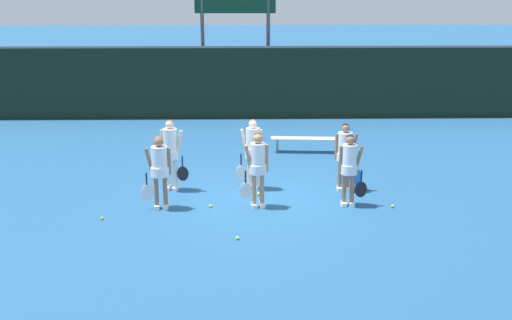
{
  "coord_description": "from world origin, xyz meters",
  "views": [
    {
      "loc": [
        -0.31,
        -13.13,
        4.67
      ],
      "look_at": [
        -0.03,
        0.03,
        0.91
      ],
      "focal_mm": 42.0,
      "sensor_mm": 36.0,
      "label": 1
    }
  ],
  "objects_px": {
    "bench_courtside": "(307,140)",
    "player_1": "(258,163)",
    "tennis_ball_2": "(393,206)",
    "tennis_ball_3": "(259,194)",
    "player_4": "(253,149)",
    "tennis_ball_1": "(102,218)",
    "tennis_ball_4": "(237,238)",
    "player_2": "(349,164)",
    "player_3": "(171,149)",
    "player_0": "(159,166)",
    "scoreboard": "(235,10)",
    "tennis_ball_0": "(211,206)",
    "player_5": "(345,151)"
  },
  "relations": [
    {
      "from": "bench_courtside",
      "to": "player_1",
      "type": "height_order",
      "value": "player_1"
    },
    {
      "from": "tennis_ball_2",
      "to": "tennis_ball_3",
      "type": "height_order",
      "value": "tennis_ball_3"
    },
    {
      "from": "player_4",
      "to": "tennis_ball_1",
      "type": "xyz_separation_m",
      "value": [
        -3.2,
        -1.98,
        -0.97
      ]
    },
    {
      "from": "player_4",
      "to": "tennis_ball_4",
      "type": "height_order",
      "value": "player_4"
    },
    {
      "from": "player_2",
      "to": "tennis_ball_3",
      "type": "xyz_separation_m",
      "value": [
        -1.99,
        0.71,
        -0.92
      ]
    },
    {
      "from": "bench_courtside",
      "to": "player_2",
      "type": "relative_size",
      "value": 1.32
    },
    {
      "from": "player_3",
      "to": "tennis_ball_4",
      "type": "bearing_deg",
      "value": -52.3
    },
    {
      "from": "player_3",
      "to": "tennis_ball_1",
      "type": "height_order",
      "value": "player_3"
    },
    {
      "from": "bench_courtside",
      "to": "player_3",
      "type": "bearing_deg",
      "value": -132.54
    },
    {
      "from": "player_0",
      "to": "tennis_ball_4",
      "type": "height_order",
      "value": "player_0"
    },
    {
      "from": "player_1",
      "to": "player_3",
      "type": "relative_size",
      "value": 0.99
    },
    {
      "from": "player_2",
      "to": "player_3",
      "type": "distance_m",
      "value": 4.23
    },
    {
      "from": "player_2",
      "to": "player_4",
      "type": "bearing_deg",
      "value": 149.44
    },
    {
      "from": "tennis_ball_3",
      "to": "player_0",
      "type": "bearing_deg",
      "value": -159.8
    },
    {
      "from": "player_4",
      "to": "scoreboard",
      "type": "bearing_deg",
      "value": 102.82
    },
    {
      "from": "player_1",
      "to": "player_2",
      "type": "relative_size",
      "value": 1.05
    },
    {
      "from": "player_1",
      "to": "tennis_ball_3",
      "type": "relative_size",
      "value": 23.94
    },
    {
      "from": "tennis_ball_2",
      "to": "tennis_ball_0",
      "type": "bearing_deg",
      "value": 178.62
    },
    {
      "from": "player_5",
      "to": "tennis_ball_0",
      "type": "height_order",
      "value": "player_5"
    },
    {
      "from": "player_3",
      "to": "player_0",
      "type": "bearing_deg",
      "value": -84.83
    },
    {
      "from": "player_4",
      "to": "tennis_ball_4",
      "type": "distance_m",
      "value": 3.27
    },
    {
      "from": "player_2",
      "to": "player_4",
      "type": "height_order",
      "value": "player_4"
    },
    {
      "from": "player_2",
      "to": "bench_courtside",
      "type": "bearing_deg",
      "value": 95.01
    },
    {
      "from": "player_0",
      "to": "scoreboard",
      "type": "bearing_deg",
      "value": 78.09
    },
    {
      "from": "scoreboard",
      "to": "tennis_ball_4",
      "type": "xyz_separation_m",
      "value": [
        0.15,
        -12.19,
        -3.9
      ]
    },
    {
      "from": "player_0",
      "to": "player_4",
      "type": "xyz_separation_m",
      "value": [
        2.05,
        1.32,
        0.03
      ]
    },
    {
      "from": "player_0",
      "to": "player_1",
      "type": "distance_m",
      "value": 2.14
    },
    {
      "from": "tennis_ball_1",
      "to": "scoreboard",
      "type": "bearing_deg",
      "value": 76.27
    },
    {
      "from": "bench_courtside",
      "to": "tennis_ball_1",
      "type": "bearing_deg",
      "value": -128.31
    },
    {
      "from": "player_5",
      "to": "tennis_ball_1",
      "type": "height_order",
      "value": "player_5"
    },
    {
      "from": "player_4",
      "to": "player_3",
      "type": "bearing_deg",
      "value": -168.43
    },
    {
      "from": "scoreboard",
      "to": "player_1",
      "type": "bearing_deg",
      "value": -86.73
    },
    {
      "from": "tennis_ball_1",
      "to": "tennis_ball_2",
      "type": "distance_m",
      "value": 6.32
    },
    {
      "from": "player_2",
      "to": "tennis_ball_1",
      "type": "xyz_separation_m",
      "value": [
        -5.32,
        -0.77,
        -0.93
      ]
    },
    {
      "from": "player_3",
      "to": "tennis_ball_4",
      "type": "xyz_separation_m",
      "value": [
        1.6,
        -3.04,
        -0.99
      ]
    },
    {
      "from": "player_1",
      "to": "tennis_ball_3",
      "type": "xyz_separation_m",
      "value": [
        0.04,
        0.76,
        -0.98
      ]
    },
    {
      "from": "tennis_ball_1",
      "to": "player_3",
      "type": "bearing_deg",
      "value": 56.75
    },
    {
      "from": "player_5",
      "to": "tennis_ball_3",
      "type": "height_order",
      "value": "player_5"
    },
    {
      "from": "player_4",
      "to": "tennis_ball_0",
      "type": "height_order",
      "value": "player_4"
    },
    {
      "from": "player_1",
      "to": "tennis_ball_1",
      "type": "bearing_deg",
      "value": -177.02
    },
    {
      "from": "player_1",
      "to": "player_0",
      "type": "bearing_deg",
      "value": 171.96
    },
    {
      "from": "player_5",
      "to": "tennis_ball_0",
      "type": "xyz_separation_m",
      "value": [
        -3.15,
        -1.14,
        -0.93
      ]
    },
    {
      "from": "tennis_ball_0",
      "to": "tennis_ball_1",
      "type": "xyz_separation_m",
      "value": [
        -2.25,
        -0.68,
        -0.0
      ]
    },
    {
      "from": "bench_courtside",
      "to": "player_2",
      "type": "bearing_deg",
      "value": -80.18
    },
    {
      "from": "player_3",
      "to": "tennis_ball_2",
      "type": "distance_m",
      "value": 5.3
    },
    {
      "from": "player_0",
      "to": "player_4",
      "type": "relative_size",
      "value": 0.96
    },
    {
      "from": "bench_courtside",
      "to": "player_0",
      "type": "height_order",
      "value": "player_0"
    },
    {
      "from": "player_4",
      "to": "player_0",
      "type": "bearing_deg",
      "value": -137.61
    },
    {
      "from": "tennis_ball_4",
      "to": "player_2",
      "type": "bearing_deg",
      "value": 37.36
    },
    {
      "from": "bench_courtside",
      "to": "tennis_ball_2",
      "type": "relative_size",
      "value": 31.21
    }
  ]
}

